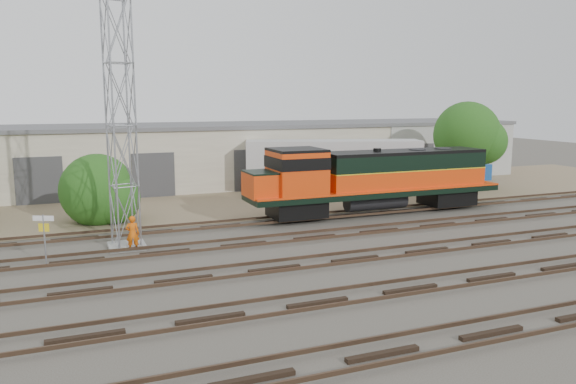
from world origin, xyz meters
name	(u,v)px	position (x,y,z in m)	size (l,w,h in m)	color
ground	(327,245)	(0.00, 0.00, 0.00)	(140.00, 140.00, 0.00)	#47423A
dirt_strip	(241,198)	(0.00, 15.00, 0.01)	(80.00, 16.00, 0.02)	#726047
tracks	(355,259)	(0.00, -3.00, 0.08)	(80.00, 20.40, 0.28)	black
warehouse	(214,154)	(0.04, 22.98, 2.65)	(58.40, 10.40, 5.30)	beige
locomotive	(372,178)	(6.14, 6.00, 2.40)	(17.44, 3.06, 4.19)	black
signal_tower	(121,131)	(-9.60, 3.33, 5.90)	(1.79, 1.79, 12.12)	gray
sign_post	(44,230)	(-13.31, 1.58, 1.63)	(0.88, 0.44, 2.33)	gray
worker	(133,234)	(-9.37, 2.56, 0.89)	(0.65, 0.43, 1.79)	#DD5A0C
semi_trailer	(337,160)	(7.85, 14.38, 2.66)	(13.89, 7.09, 4.23)	#BCBCBC
dumpster_blue	(480,172)	(23.59, 16.17, 0.75)	(1.60, 1.50, 1.50)	navy
dumpster_red	(441,175)	(19.11, 15.97, 0.70)	(1.50, 1.40, 1.40)	maroon
tree_mid	(102,193)	(-10.29, 9.97, 1.85)	(4.68, 4.46, 4.46)	#382619
tree_east	(471,136)	(18.76, 11.84, 4.43)	(5.65, 5.38, 7.26)	#382619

